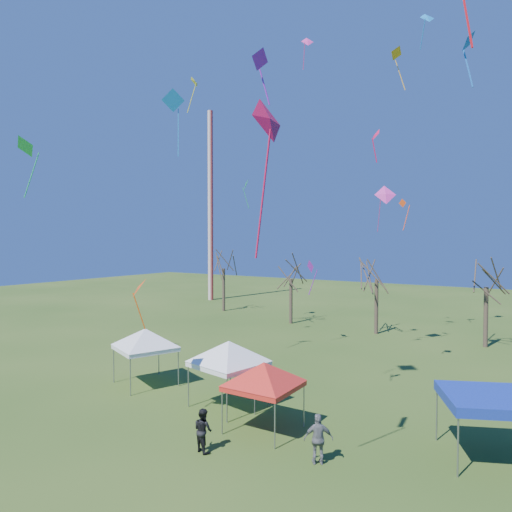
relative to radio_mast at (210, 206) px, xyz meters
The scene contains 27 objects.
ground 45.78m from the radio_mast, 50.53° to the right, with size 140.00×140.00×0.00m, color #2E4C18.
radio_mast is the anchor object (origin of this frame).
tree_0 11.45m from the radio_mast, 42.77° to the right, with size 3.83×3.83×8.44m.
tree_1 20.72m from the radio_mast, 28.48° to the right, with size 3.42×3.42×7.54m.
tree_2 28.08m from the radio_mast, 20.57° to the right, with size 3.71×3.71×8.18m.
tree_3 36.04m from the radio_mast, 16.31° to the right, with size 3.59×3.59×7.91m.
tent_white_west 36.91m from the radio_mast, 57.15° to the right, with size 3.76×3.76×3.58m.
tent_white_mid 40.44m from the radio_mast, 50.13° to the right, with size 4.06×4.06×3.65m.
tent_red 43.35m from the radio_mast, 48.38° to the right, with size 3.77×3.77×3.33m.
tent_blue 47.73m from the radio_mast, 39.03° to the right, with size 4.05×4.05×2.40m.
person_grey 46.81m from the radio_mast, 46.56° to the right, with size 1.05×0.44×1.79m, color slate.
person_dark 45.35m from the radio_mast, 51.77° to the right, with size 0.79×0.62×1.62m, color black.
kite_5 47.85m from the radio_mast, 49.39° to the right, with size 0.70×1.46×4.66m.
kite_14 34.25m from the radio_mast, 69.86° to the right, with size 1.51×1.08×3.73m.
kite_11 32.71m from the radio_mast, 29.82° to the right, with size 1.68×1.42×3.27m.
kite_2 18.87m from the radio_mast, 41.35° to the right, with size 1.05×1.20×2.78m.
kite_24 34.11m from the radio_mast, 40.96° to the right, with size 0.90×0.86×2.02m.
kite_26 32.93m from the radio_mast, 26.47° to the right, with size 1.19×1.28×3.16m.
kite_3 34.68m from the radio_mast, 22.72° to the right, with size 1.35×1.31×2.67m.
kite_1 42.24m from the radio_mast, 55.46° to the right, with size 1.17×1.18×2.23m.
kite_22 32.52m from the radio_mast, 26.37° to the right, with size 0.80×0.68×2.29m.
kite_8 34.24m from the radio_mast, 54.92° to the right, with size 1.33×1.23×3.92m.
kite_18 38.07m from the radio_mast, 37.95° to the right, with size 0.78×0.79×1.81m.
kite_27 43.08m from the radio_mast, 48.79° to the right, with size 0.66×0.96×2.19m.
kite_7 25.81m from the radio_mast, 54.18° to the right, with size 0.85×1.09×2.94m.
kite_13 28.87m from the radio_mast, 35.82° to the right, with size 1.02×0.94×2.65m.
kite_9 48.91m from the radio_mast, 42.76° to the right, with size 0.41×0.63×1.57m.
Camera 1 is at (10.00, -13.54, 7.97)m, focal length 32.00 mm.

